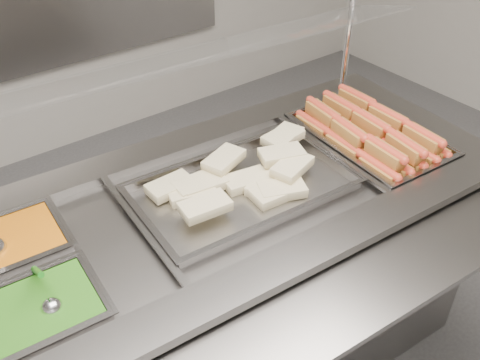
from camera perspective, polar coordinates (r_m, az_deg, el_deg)
steam_counter at (r=2.11m, az=-1.21°, el=-11.36°), size 2.02×1.00×0.94m
tray_rail at (r=1.51m, az=9.74°, el=-13.08°), size 1.90×0.52×0.05m
sneeze_guard at (r=1.76m, az=-5.65°, el=12.60°), size 1.74×0.42×0.46m
pan_hotdogs at (r=2.16m, az=13.49°, el=3.78°), size 0.39×0.60×0.10m
pan_wraps at (r=1.83m, az=0.27°, el=-1.18°), size 0.74×0.47×0.07m
pan_beans at (r=1.77m, az=-23.20°, el=-6.96°), size 0.33×0.27×0.10m
pan_peas at (r=1.55m, az=-20.43°, el=-13.65°), size 0.33×0.27×0.10m
hotdogs_in_buns at (r=2.13m, az=13.69°, el=4.86°), size 0.34×0.56×0.12m
tortilla_wraps at (r=1.85m, az=0.42°, el=0.59°), size 0.65×0.36×0.07m
serving_spoon at (r=1.51m, az=-19.65°, el=-12.09°), size 0.06×0.19×0.15m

